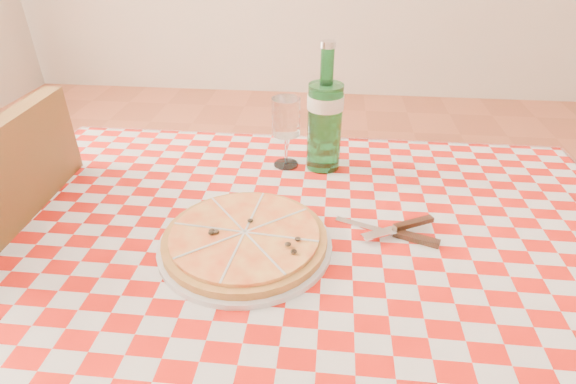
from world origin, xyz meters
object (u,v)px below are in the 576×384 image
object	(u,v)px
dining_table	(295,277)
wine_glass	(286,133)
water_bottle	(325,108)
chair_far	(9,292)
pizza_plate	(245,238)

from	to	relation	value
dining_table	wine_glass	bearing A→B (deg)	99.56
wine_glass	water_bottle	bearing A→B (deg)	1.23
water_bottle	wine_glass	bearing A→B (deg)	-178.77
water_bottle	chair_far	bearing A→B (deg)	-158.35
pizza_plate	wine_glass	xyz separation A→B (m)	(0.04, 0.32, 0.06)
pizza_plate	wine_glass	world-z (taller)	wine_glass
dining_table	pizza_plate	bearing A→B (deg)	-156.26
dining_table	wine_glass	distance (m)	0.34
dining_table	chair_far	size ratio (longest dim) A/B	1.26
chair_far	wine_glass	world-z (taller)	chair_far
chair_far	wine_glass	distance (m)	0.72
dining_table	chair_far	distance (m)	0.66
pizza_plate	chair_far	bearing A→B (deg)	175.19
chair_far	pizza_plate	size ratio (longest dim) A/B	3.05
chair_far	water_bottle	world-z (taller)	water_bottle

